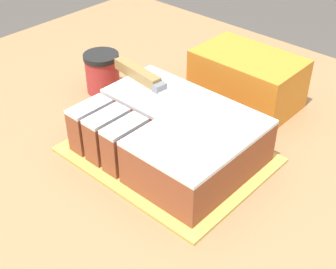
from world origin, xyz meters
TOP-DOWN VIEW (x-y plane):
  - cake_board at (0.01, -0.04)m, footprint 0.35×0.27m
  - cake at (0.01, -0.04)m, footprint 0.31×0.23m
  - knife at (-0.10, 0.01)m, footprint 0.31×0.06m
  - coffee_cup at (-0.27, 0.04)m, footprint 0.08×0.08m
  - storage_box at (0.00, 0.22)m, footprint 0.22×0.14m

SIDE VIEW (x-z plane):
  - cake_board at x=0.01m, z-range 0.89..0.89m
  - coffee_cup at x=-0.27m, z-range 0.89..0.98m
  - cake at x=0.01m, z-range 0.89..0.98m
  - storage_box at x=0.00m, z-range 0.89..1.00m
  - knife at x=-0.10m, z-range 0.98..1.00m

